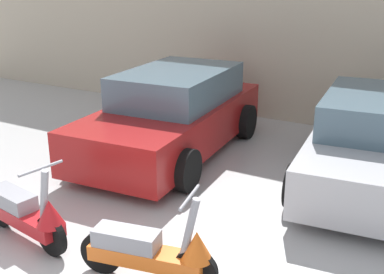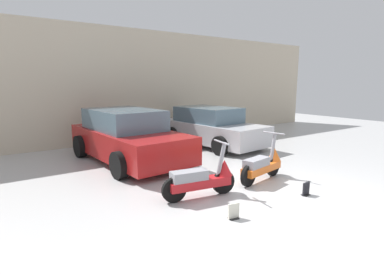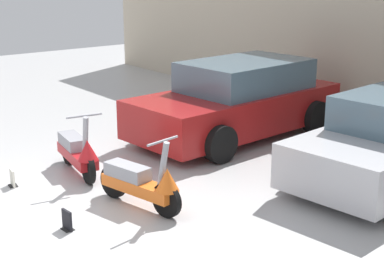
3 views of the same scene
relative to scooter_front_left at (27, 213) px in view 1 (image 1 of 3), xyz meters
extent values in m
cube|color=beige|center=(1.19, 6.18, 1.68)|extent=(19.60, 0.12, 4.11)
cylinder|color=black|center=(0.45, -0.07, -0.14)|extent=(0.48, 0.16, 0.47)
cylinder|color=black|center=(-0.58, 0.10, -0.14)|extent=(0.48, 0.16, 0.47)
cube|color=#B2191E|center=(-0.07, 0.01, -0.08)|extent=(1.26, 0.48, 0.16)
cube|color=gray|center=(-0.28, 0.05, 0.09)|extent=(0.72, 0.38, 0.18)
cylinder|color=gray|center=(0.39, -0.06, 0.33)|extent=(0.23, 0.11, 0.67)
cylinder|color=gray|center=(0.39, -0.06, 0.66)|extent=(0.12, 0.54, 0.03)
cone|color=#B2191E|center=(0.47, -0.08, 0.15)|extent=(0.36, 0.36, 0.31)
cylinder|color=black|center=(2.17, 0.14, -0.14)|extent=(0.47, 0.17, 0.47)
cylinder|color=black|center=(1.15, -0.05, -0.14)|extent=(0.47, 0.17, 0.47)
cube|color=orange|center=(1.66, 0.04, -0.08)|extent=(1.25, 0.51, 0.16)
cube|color=gray|center=(1.45, 0.00, 0.09)|extent=(0.72, 0.40, 0.18)
cylinder|color=gray|center=(2.11, 0.13, 0.33)|extent=(0.23, 0.12, 0.66)
cylinder|color=gray|center=(2.11, 0.13, 0.65)|extent=(0.14, 0.53, 0.03)
cone|color=orange|center=(2.18, 0.15, 0.15)|extent=(0.37, 0.37, 0.30)
cube|color=maroon|center=(-0.08, 3.35, 0.15)|extent=(2.07, 4.33, 0.70)
cube|color=slate|center=(-0.10, 3.60, 0.78)|extent=(1.72, 2.47, 0.55)
cylinder|color=black|center=(0.92, 2.11, -0.05)|extent=(0.27, 0.66, 0.64)
cylinder|color=black|center=(-0.90, 1.98, -0.05)|extent=(0.27, 0.66, 0.64)
cylinder|color=black|center=(0.73, 4.72, -0.05)|extent=(0.27, 0.66, 0.64)
cylinder|color=black|center=(-1.09, 4.58, -0.05)|extent=(0.27, 0.66, 0.64)
cube|color=#B7B7BC|center=(3.16, 3.69, 0.11)|extent=(2.00, 4.05, 0.65)
cube|color=slate|center=(3.13, 3.92, 0.70)|extent=(1.64, 2.32, 0.51)
cylinder|color=black|center=(2.44, 2.40, -0.08)|extent=(0.26, 0.61, 0.59)
cylinder|color=black|center=(2.20, 4.81, -0.08)|extent=(0.26, 0.61, 0.59)
camera|label=1|loc=(4.14, -3.40, 2.66)|focal=45.00mm
camera|label=2|loc=(-3.25, -4.36, 1.78)|focal=28.00mm
camera|label=3|loc=(7.96, -3.93, 2.82)|focal=55.00mm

